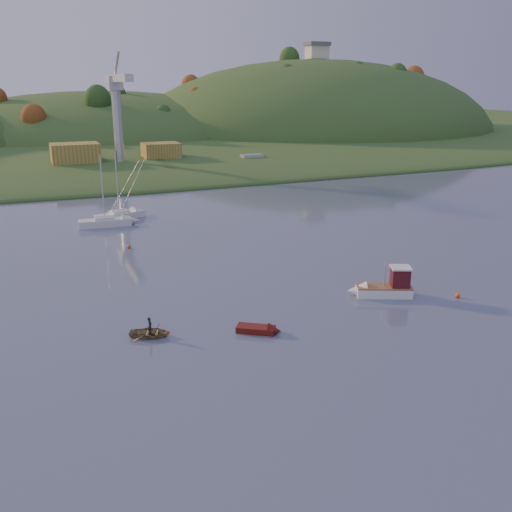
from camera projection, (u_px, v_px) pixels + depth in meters
name	position (u px, v px, depth m)	size (l,w,h in m)	color
ground	(464.00, 484.00, 31.26)	(500.00, 500.00, 0.00)	#3B4760
far_shore	(70.00, 136.00, 234.44)	(620.00, 220.00, 1.50)	#2F5020
shore_slope	(90.00, 153.00, 177.02)	(640.00, 150.00, 7.00)	#2F5020
hill_center	(102.00, 139.00, 220.43)	(140.00, 120.00, 36.00)	#2F5020
hill_right	(315.00, 135.00, 238.31)	(150.00, 130.00, 60.00)	#2F5020
hilltop_house	(317.00, 50.00, 228.54)	(9.00, 7.00, 6.45)	beige
hillside_trees	(82.00, 147.00, 194.69)	(280.00, 50.00, 32.00)	#1C4317
wharf	(132.00, 166.00, 140.51)	(42.00, 16.00, 2.40)	slate
shed_west	(75.00, 154.00, 135.58)	(11.00, 8.00, 4.80)	olive
shed_east	(161.00, 151.00, 144.27)	(9.00, 7.00, 4.00)	olive
dock_crane	(117.00, 100.00, 131.55)	(3.20, 28.00, 20.30)	#B7B7BC
fishing_boat	(380.00, 287.00, 58.44)	(6.83, 4.52, 4.19)	silver
sailboat_near	(119.00, 215.00, 91.36)	(8.03, 4.88, 10.70)	silver
sailboat_far	(105.00, 222.00, 86.93)	(7.94, 2.85, 10.82)	silver
canoe	(150.00, 333.00, 49.17)	(2.54, 3.55, 0.74)	olive
paddler	(150.00, 328.00, 49.05)	(0.57, 0.37, 1.56)	black
red_tender	(264.00, 330.00, 49.95)	(4.03, 3.33, 1.35)	#53100B
work_vessel	(252.00, 163.00, 147.14)	(13.03, 5.05, 3.31)	slate
buoy_0	(458.00, 296.00, 58.09)	(0.50, 0.50, 0.50)	#FF430D
buoy_2	(129.00, 246.00, 75.44)	(0.50, 0.50, 0.50)	#FF430D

